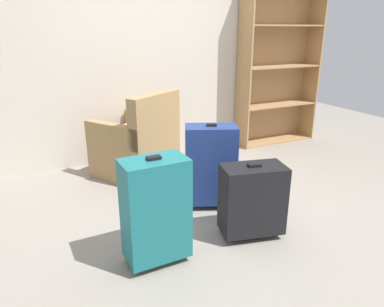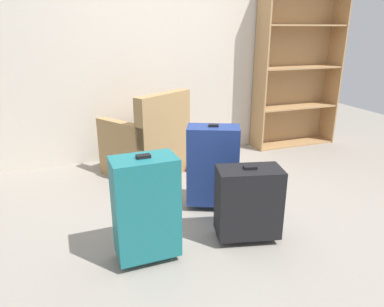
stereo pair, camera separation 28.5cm
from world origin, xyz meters
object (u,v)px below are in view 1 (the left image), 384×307
at_px(mug, 183,168).
at_px(suitcase_teal, 156,209).
at_px(bookshelf, 276,67).
at_px(armchair, 138,146).
at_px(suitcase_navy_blue, 211,165).
at_px(suitcase_black, 252,199).

xyz_separation_m(mug, suitcase_teal, (-0.82, -1.37, 0.35)).
height_order(bookshelf, armchair, bookshelf).
bearing_deg(suitcase_navy_blue, suitcase_black, -85.54).
bearing_deg(suitcase_black, armchair, 104.04).
height_order(bookshelf, mug, bookshelf).
distance_m(armchair, suitcase_black, 1.60).
xyz_separation_m(suitcase_navy_blue, suitcase_black, (0.04, -0.56, -0.08)).
relative_size(suitcase_navy_blue, suitcase_black, 1.29).
distance_m(bookshelf, armchair, 2.25).
distance_m(bookshelf, suitcase_black, 2.69).
distance_m(armchair, suitcase_teal, 1.58).
xyz_separation_m(bookshelf, suitcase_navy_blue, (-1.75, -1.39, -0.63)).
bearing_deg(suitcase_navy_blue, suitcase_teal, -142.25).
distance_m(bookshelf, suitcase_teal, 3.20).
relative_size(mug, suitcase_teal, 0.16).
relative_size(suitcase_teal, suitcase_black, 1.29).
height_order(armchair, suitcase_teal, armchair).
distance_m(suitcase_teal, suitcase_black, 0.76).
bearing_deg(suitcase_teal, suitcase_black, -0.83).
distance_m(suitcase_navy_blue, suitcase_black, 0.57).
distance_m(bookshelf, suitcase_navy_blue, 2.32).
bearing_deg(suitcase_navy_blue, mug, 82.22).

